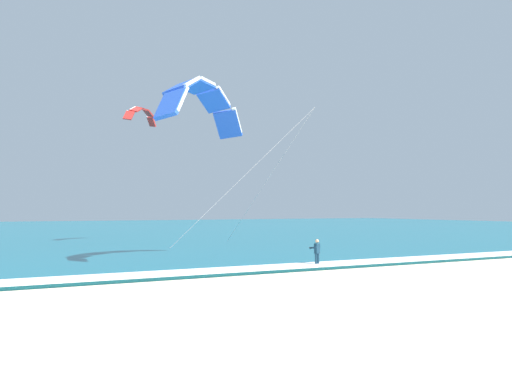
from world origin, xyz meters
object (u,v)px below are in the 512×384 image
Objects in this scene: kite_distant at (141,114)px; surfboard at (317,267)px; kitesurfer at (317,252)px; kite_primary at (201,101)px.

surfboard is at bearing -80.07° from kite_distant.
kite_distant is at bearing 99.93° from surfboard.
kitesurfer is 0.16× the size of kite_primary.
kite_primary is at bearing 130.87° from surfboard.
surfboard is 0.91m from kitesurfer.
surfboard is 0.14× the size of kite_primary.
kite_distant reaches higher than kitesurfer.
kitesurfer is (-0.01, 0.02, 0.91)m from surfboard.
surfboard is at bearing -71.10° from kitesurfer.
kite_distant reaches higher than kite_primary.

